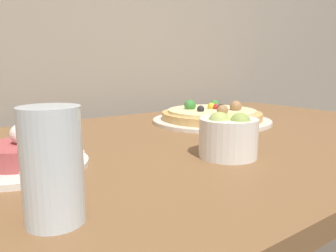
# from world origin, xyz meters

# --- Properties ---
(dining_table) EXTENTS (1.47, 0.82, 0.74)m
(dining_table) POSITION_xyz_m (0.00, 0.41, 0.65)
(dining_table) COLOR brown
(dining_table) RESTS_ON ground_plane
(pizza_plate) EXTENTS (0.36, 0.36, 0.07)m
(pizza_plate) POSITION_xyz_m (0.20, 0.54, 0.76)
(pizza_plate) COLOR silver
(pizza_plate) RESTS_ON dining_table
(tartare_plate) EXTENTS (0.22, 0.22, 0.08)m
(tartare_plate) POSITION_xyz_m (-0.37, 0.40, 0.76)
(tartare_plate) COLOR silver
(tartare_plate) RESTS_ON dining_table
(small_bowl) EXTENTS (0.11, 0.11, 0.09)m
(small_bowl) POSITION_xyz_m (-0.04, 0.24, 0.79)
(small_bowl) COLOR white
(small_bowl) RESTS_ON dining_table
(drinking_glass) EXTENTS (0.07, 0.07, 0.13)m
(drinking_glass) POSITION_xyz_m (-0.38, 0.17, 0.81)
(drinking_glass) COLOR silver
(drinking_glass) RESTS_ON dining_table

